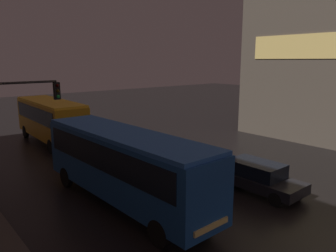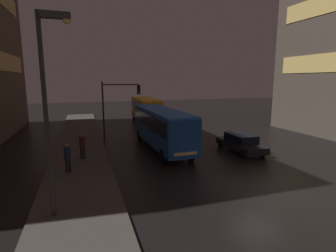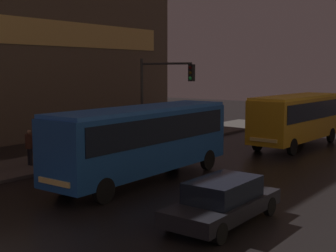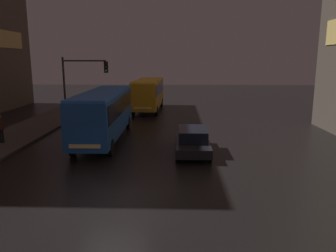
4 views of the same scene
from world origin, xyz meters
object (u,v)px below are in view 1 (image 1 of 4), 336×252
bus_near (124,160)px  car_taxi (256,176)px  traffic_light_main (15,113)px  bus_far (51,117)px

bus_near → car_taxi: bus_near is taller
car_taxi → traffic_light_main: size_ratio=0.85×
bus_near → traffic_light_main: 6.05m
bus_far → traffic_light_main: size_ratio=1.64×
bus_near → car_taxi: size_ratio=2.18×
bus_near → bus_far: (1.77, 13.21, -0.01)m
bus_far → car_taxi: (4.03, -16.10, -1.29)m
car_taxi → bus_near: bearing=-26.7°
bus_near → traffic_light_main: size_ratio=1.84×
bus_near → car_taxi: (5.80, -2.89, -1.29)m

